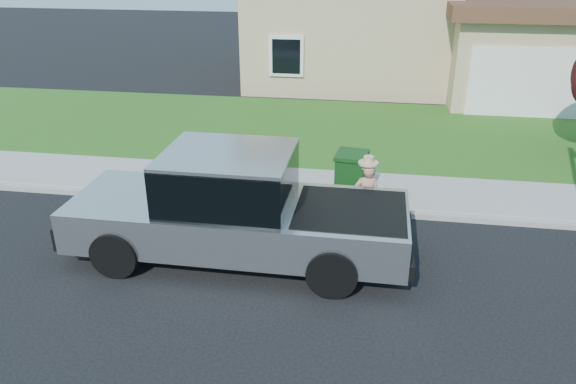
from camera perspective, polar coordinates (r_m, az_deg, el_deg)
name	(u,v)px	position (r m, az deg, el deg)	size (l,w,h in m)	color
ground	(297,281)	(10.10, 0.90, -9.03)	(80.00, 80.00, 0.00)	black
curb	(360,211)	(12.53, 7.34, -1.93)	(40.00, 0.20, 0.12)	gray
sidewalk	(362,190)	(13.52, 7.53, 0.16)	(40.00, 2.00, 0.15)	gray
lawn	(367,133)	(17.74, 8.07, 5.94)	(40.00, 7.00, 0.10)	#214A15
house	(385,3)	(24.87, 9.82, 18.41)	(14.00, 11.30, 6.85)	tan
pickup_truck	(237,210)	(10.44, -5.24, -1.79)	(6.42, 2.48, 2.10)	black
woman	(366,197)	(11.50, 7.96, -0.46)	(0.62, 0.48, 1.66)	tan
trash_bin	(351,176)	(12.64, 6.41, 1.60)	(0.77, 0.86, 1.11)	#103A13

